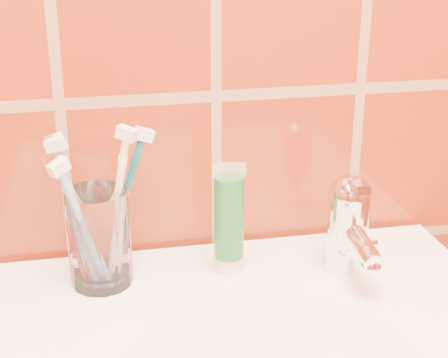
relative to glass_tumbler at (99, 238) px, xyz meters
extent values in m
cylinder|color=white|center=(0.00, 0.00, 0.00)|extent=(0.07, 0.07, 0.11)
cylinder|color=white|center=(0.15, 0.00, -0.05)|extent=(0.03, 0.03, 0.02)
cylinder|color=#155B21|center=(0.15, 0.00, 0.01)|extent=(0.03, 0.03, 0.10)
cube|color=beige|center=(0.15, 0.00, 0.07)|extent=(0.04, 0.00, 0.02)
cylinder|color=white|center=(0.28, -0.03, -0.01)|extent=(0.05, 0.05, 0.09)
sphere|color=white|center=(0.28, -0.03, 0.04)|extent=(0.05, 0.05, 0.05)
cylinder|color=white|center=(0.28, -0.06, 0.00)|extent=(0.02, 0.09, 0.03)
cube|color=white|center=(0.28, -0.04, 0.06)|extent=(0.02, 0.06, 0.01)
camera|label=1|loc=(0.00, -0.70, 0.35)|focal=55.00mm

